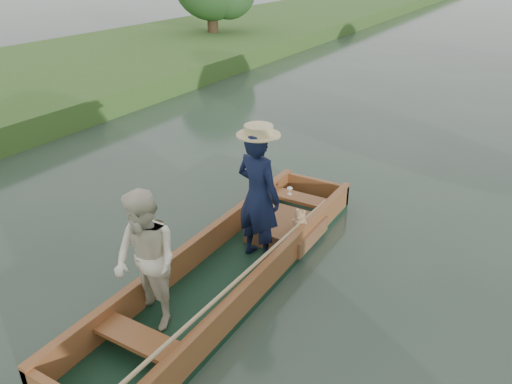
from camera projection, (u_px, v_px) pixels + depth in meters
The scene contains 2 objects.
ground at pixel (231, 279), 6.16m from camera, with size 120.00×120.00×0.00m, color #283D30.
punt at pixel (221, 245), 5.82m from camera, with size 1.26×5.00×1.84m.
Camera 1 is at (2.84, -4.21, 3.66)m, focal length 35.00 mm.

